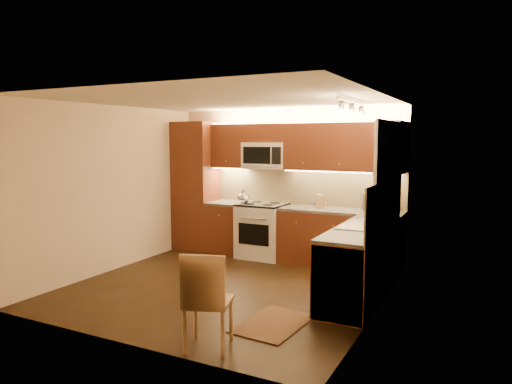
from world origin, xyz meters
The scene contains 37 objects.
floor centered at (0.00, 0.00, 0.00)m, with size 4.00×4.00×0.01m, color black.
ceiling centered at (0.00, 0.00, 2.50)m, with size 4.00×4.00×0.01m, color beige.
wall_back centered at (0.00, 2.00, 1.25)m, with size 4.00×0.01×2.50m, color beige.
wall_front centered at (0.00, -2.00, 1.25)m, with size 4.00×0.01×2.50m, color beige.
wall_left centered at (-2.00, 0.00, 1.25)m, with size 0.01×4.00×2.50m, color beige.
wall_right centered at (2.00, 0.00, 1.25)m, with size 0.01×4.00×2.50m, color beige.
pantry centered at (-1.65, 1.70, 1.15)m, with size 0.70×0.60×2.30m, color #4E1B10.
base_cab_back_left centered at (-0.99, 1.70, 0.43)m, with size 0.62×0.60×0.86m, color #4E1B10.
counter_back_left centered at (-0.99, 1.70, 0.88)m, with size 0.62×0.60×0.04m, color #383533.
base_cab_back_right centered at (1.04, 1.70, 0.43)m, with size 1.92×0.60×0.86m, color #4E1B10.
counter_back_right centered at (1.04, 1.70, 0.88)m, with size 1.92×0.60×0.04m, color #383533.
base_cab_right centered at (1.70, 0.40, 0.43)m, with size 0.60×2.00×0.86m, color #4E1B10.
counter_right centered at (1.70, 0.40, 0.88)m, with size 0.60×2.00×0.04m, color #383533.
dishwasher centered at (1.70, -0.30, 0.43)m, with size 0.58×0.60×0.84m, color silver.
backsplash_back centered at (0.35, 1.99, 1.20)m, with size 3.30×0.02×0.60m, color tan.
backsplash_right centered at (1.99, 0.40, 1.20)m, with size 0.02×2.00×0.60m, color tan.
upper_cab_back_left centered at (-0.99, 1.82, 1.88)m, with size 0.62×0.35×0.75m, color #4E1B10.
upper_cab_back_right centered at (1.04, 1.82, 1.88)m, with size 1.92×0.35×0.75m, color #4E1B10.
upper_cab_bridge centered at (-0.30, 1.82, 2.09)m, with size 0.76×0.35×0.31m, color #4E1B10.
upper_cab_right_corner centered at (1.82, 1.40, 1.88)m, with size 0.35×0.50×0.75m, color #4E1B10.
stove centered at (-0.30, 1.68, 0.46)m, with size 0.76×0.65×0.92m, color silver, non-canonical shape.
microwave centered at (-0.30, 1.81, 1.72)m, with size 0.76×0.38×0.44m, color silver, non-canonical shape.
window_frame centered at (1.99, 0.55, 1.60)m, with size 0.03×1.44×1.24m, color silver.
window_blinds centered at (1.97, 0.55, 1.60)m, with size 0.02×1.36×1.16m, color silver.
sink centered at (1.70, 0.55, 0.98)m, with size 0.52×0.86×0.15m, color silver, non-canonical shape.
faucet centered at (1.88, 0.55, 1.05)m, with size 0.20×0.04×0.30m, color silver, non-canonical shape.
track_light_bar centered at (1.55, 0.40, 2.46)m, with size 0.04×1.20×0.03m, color silver.
kettle centered at (-0.58, 1.52, 1.04)m, with size 0.21×0.21×0.24m, color silver, non-canonical shape.
toaster_oven centered at (1.59, 1.85, 1.03)m, with size 0.44×0.33×0.26m, color silver.
knife_block centered at (0.68, 1.76, 1.01)m, with size 0.10×0.16×0.21m, color #A17C48.
spice_jar_a centered at (0.51, 1.94, 0.95)m, with size 0.04×0.04×0.09m, color silver.
spice_jar_b centered at (0.14, 1.88, 0.95)m, with size 0.04×0.04×0.10m, color brown.
spice_jar_c centered at (0.14, 1.89, 0.95)m, with size 0.04×0.04×0.11m, color silver.
spice_jar_d centered at (0.72, 1.94, 0.94)m, with size 0.04×0.04×0.09m, color olive.
soap_bottle centered at (1.83, 1.34, 0.98)m, with size 0.08×0.08×0.17m, color silver.
rug centered at (1.10, -0.90, 0.01)m, with size 0.62×0.92×0.01m, color black.
dining_chair centered at (0.78, -1.70, 0.48)m, with size 0.42×0.42×0.96m, color #A17C48, non-canonical shape.
Camera 1 is at (3.15, -5.37, 2.00)m, focal length 33.08 mm.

